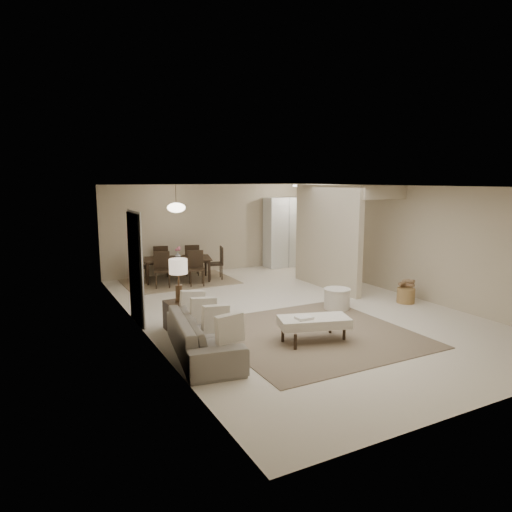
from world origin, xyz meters
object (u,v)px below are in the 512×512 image
ottoman_bench (314,322)px  round_pouf (337,299)px  pantry_cabinet (284,232)px  sofa (203,335)px  side_table (180,316)px  dining_table (178,270)px  wicker_basket (406,295)px

ottoman_bench → round_pouf: 2.04m
pantry_cabinet → round_pouf: pantry_cabinet is taller
sofa → ottoman_bench: 1.84m
side_table → dining_table: size_ratio=0.30×
wicker_basket → ottoman_bench: bearing=-161.3°
ottoman_bench → wicker_basket: size_ratio=3.30×
ottoman_bench → round_pouf: size_ratio=2.30×
side_table → wicker_basket: size_ratio=1.36×
sofa → dining_table: (1.26, 5.10, -0.00)m
sofa → wicker_basket: size_ratio=5.49×
sofa → side_table: (0.05, 1.29, -0.05)m
side_table → wicker_basket: side_table is taller
dining_table → side_table: bearing=-93.1°
sofa → pantry_cabinet: bearing=-31.6°
sofa → round_pouf: bearing=-63.3°
pantry_cabinet → side_table: pantry_cabinet is taller
wicker_basket → dining_table: size_ratio=0.22×
side_table → wicker_basket: (4.89, -0.53, -0.10)m
pantry_cabinet → side_table: (-4.75, -4.32, -0.79)m
ottoman_bench → wicker_basket: ottoman_bench is taller
side_table → dining_table: dining_table is taller
round_pouf → sofa: bearing=-162.3°
round_pouf → wicker_basket: bearing=-10.7°
ottoman_bench → dining_table: dining_table is taller
dining_table → pantry_cabinet: bearing=22.8°
pantry_cabinet → dining_table: 3.66m
pantry_cabinet → sofa: size_ratio=1.01×
wicker_basket → pantry_cabinet: bearing=91.7°
pantry_cabinet → side_table: 6.47m
ottoman_bench → side_table: (-1.76, 1.59, -0.07)m
pantry_cabinet → round_pouf: bearing=-107.9°
dining_table → wicker_basket: bearing=-35.2°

